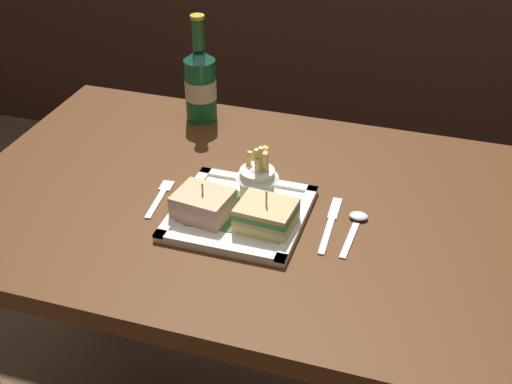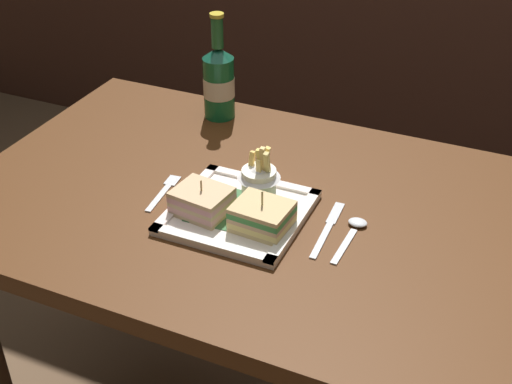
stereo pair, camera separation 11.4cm
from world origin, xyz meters
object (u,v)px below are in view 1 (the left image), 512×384
fries_cup (257,177)px  knife (331,222)px  dining_table (271,260)px  beer_bottle (200,83)px  fork (160,196)px  sandwich_half_right (266,216)px  spoon (356,223)px  square_plate (240,214)px  sandwich_half_left (203,204)px

fries_cup → knife: 0.16m
fries_cup → dining_table: bearing=-2.9°
fries_cup → knife: bearing=-11.2°
beer_bottle → fork: size_ratio=1.87×
dining_table → knife: size_ratio=6.80×
sandwich_half_right → knife: bearing=29.9°
beer_bottle → spoon: (0.42, -0.31, -0.08)m
dining_table → square_plate: 0.16m
dining_table → spoon: (0.17, -0.02, 0.14)m
fries_cup → knife: fries_cup is taller
sandwich_half_right → beer_bottle: 0.47m
beer_bottle → knife: bearing=-40.1°
square_plate → knife: bearing=10.8°
sandwich_half_right → beer_bottle: size_ratio=0.42×
sandwich_half_left → fork: bearing=157.6°
dining_table → knife: bearing=-13.1°
fries_cup → spoon: (0.20, -0.02, -0.05)m
square_plate → spoon: square_plate is taller
dining_table → beer_bottle: bearing=131.5°
spoon → dining_table: bearing=172.8°
sandwich_half_right → knife: size_ratio=0.58×
knife → spoon: spoon is taller
sandwich_half_left → beer_bottle: size_ratio=0.44×
square_plate → knife: square_plate is taller
dining_table → knife: 0.19m
dining_table → spoon: size_ratio=8.76×
spoon → sandwich_half_left: bearing=-165.9°
square_plate → spoon: 0.21m
fries_cup → fork: (-0.18, -0.05, -0.05)m
sandwich_half_right → knife: 0.13m
fork → sandwich_half_left: bearing=-22.4°
sandwich_half_left → knife: size_ratio=0.60×
fork → spoon: (0.38, 0.02, 0.00)m
spoon → fork: bearing=-176.4°
square_plate → fork: square_plate is taller
dining_table → sandwich_half_left: sandwich_half_left is taller
dining_table → fries_cup: 0.19m
sandwich_half_left → fork: 0.12m
sandwich_half_right → fries_cup: 0.10m
sandwich_half_left → spoon: size_ratio=0.78×
knife → spoon: 0.05m
square_plate → beer_bottle: (-0.21, 0.35, 0.08)m
knife → spoon: size_ratio=1.29×
fork → spoon: size_ratio=0.95×
dining_table → fork: size_ratio=9.21×
square_plate → sandwich_half_left: bearing=-154.2°
fries_cup → fork: bearing=-165.8°
sandwich_half_right → beer_bottle: beer_bottle is taller
fries_cup → fork: 0.20m
dining_table → sandwich_half_right: 0.20m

